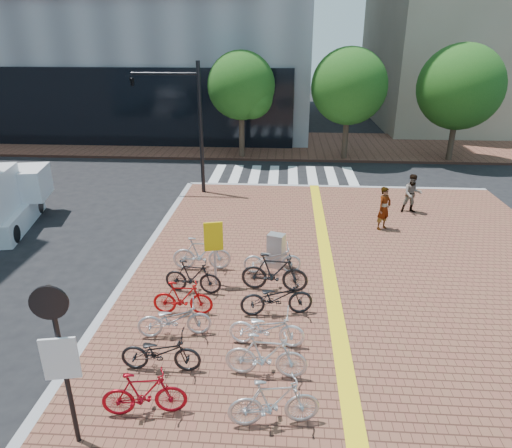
# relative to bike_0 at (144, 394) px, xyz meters

# --- Properties ---
(ground) EXTENTS (120.00, 120.00, 0.00)m
(ground) POSITION_rel_bike_0_xyz_m (1.90, 2.52, -0.63)
(ground) COLOR black
(ground) RESTS_ON ground
(kerb_north) EXTENTS (14.00, 0.25, 0.15)m
(kerb_north) POSITION_rel_bike_0_xyz_m (4.90, 14.52, -0.55)
(kerb_north) COLOR gray
(kerb_north) RESTS_ON ground
(far_sidewalk) EXTENTS (70.00, 8.00, 0.15)m
(far_sidewalk) POSITION_rel_bike_0_xyz_m (1.90, 23.52, -0.55)
(far_sidewalk) COLOR brown
(far_sidewalk) RESTS_ON ground
(building_beige) EXTENTS (20.00, 18.00, 18.00)m
(building_beige) POSITION_rel_bike_0_xyz_m (19.90, 34.52, 8.37)
(building_beige) COLOR gray
(building_beige) RESTS_ON ground
(crosswalk) EXTENTS (7.50, 4.00, 0.01)m
(crosswalk) POSITION_rel_bike_0_xyz_m (2.40, 16.52, -0.62)
(crosswalk) COLOR silver
(crosswalk) RESTS_ON ground
(street_trees) EXTENTS (16.20, 4.60, 6.35)m
(street_trees) POSITION_rel_bike_0_xyz_m (6.94, 19.97, 3.47)
(street_trees) COLOR #38281E
(street_trees) RESTS_ON far_sidewalk
(bike_0) EXTENTS (1.64, 0.67, 0.95)m
(bike_0) POSITION_rel_bike_0_xyz_m (0.00, 0.00, 0.00)
(bike_0) COLOR #9E0B18
(bike_0) RESTS_ON sidewalk
(bike_1) EXTENTS (1.72, 0.62, 0.90)m
(bike_1) POSITION_rel_bike_0_xyz_m (-0.02, 1.24, -0.03)
(bike_1) COLOR black
(bike_1) RESTS_ON sidewalk
(bike_2) EXTENTS (1.81, 0.92, 0.91)m
(bike_2) POSITION_rel_bike_0_xyz_m (-0.01, 2.46, -0.02)
(bike_2) COLOR #B5B4B9
(bike_2) RESTS_ON sidewalk
(bike_3) EXTENTS (1.55, 0.46, 0.93)m
(bike_3) POSITION_rel_bike_0_xyz_m (-0.01, 3.38, -0.01)
(bike_3) COLOR #B70D0E
(bike_3) RESTS_ON sidewalk
(bike_4) EXTENTS (1.65, 0.63, 0.97)m
(bike_4) POSITION_rel_bike_0_xyz_m (0.04, 4.45, 0.01)
(bike_4) COLOR black
(bike_4) RESTS_ON sidewalk
(bike_5) EXTENTS (1.79, 0.61, 1.06)m
(bike_5) POSITION_rel_bike_0_xyz_m (0.04, 5.81, 0.05)
(bike_5) COLOR silver
(bike_5) RESTS_ON sidewalk
(bike_6) EXTENTS (1.75, 0.74, 1.02)m
(bike_6) POSITION_rel_bike_0_xyz_m (2.42, -0.08, 0.03)
(bike_6) COLOR #B7B7BC
(bike_6) RESTS_ON sidewalk
(bike_7) EXTENTS (1.75, 0.58, 1.04)m
(bike_7) POSITION_rel_bike_0_xyz_m (2.22, 1.20, 0.04)
(bike_7) COLOR silver
(bike_7) RESTS_ON sidewalk
(bike_8) EXTENTS (1.78, 0.71, 0.92)m
(bike_8) POSITION_rel_bike_0_xyz_m (2.18, 2.25, -0.02)
(bike_8) COLOR white
(bike_8) RESTS_ON sidewalk
(bike_9) EXTENTS (1.94, 0.95, 0.98)m
(bike_9) POSITION_rel_bike_0_xyz_m (2.38, 3.53, 0.01)
(bike_9) COLOR black
(bike_9) RESTS_ON sidewalk
(bike_10) EXTENTS (1.90, 0.67, 1.12)m
(bike_10) POSITION_rel_bike_0_xyz_m (2.29, 4.70, 0.08)
(bike_10) COLOR black
(bike_10) RESTS_ON sidewalk
(bike_11) EXTENTS (1.77, 0.75, 0.91)m
(bike_11) POSITION_rel_bike_0_xyz_m (2.19, 5.73, -0.02)
(bike_11) COLOR #BBBBC0
(bike_11) RESTS_ON sidewalk
(pedestrian_a) EXTENTS (0.70, 0.67, 1.62)m
(pedestrian_a) POSITION_rel_bike_0_xyz_m (6.14, 9.40, 0.33)
(pedestrian_a) COLOR gray
(pedestrian_a) RESTS_ON sidewalk
(pedestrian_b) EXTENTS (0.77, 0.60, 1.58)m
(pedestrian_b) POSITION_rel_bike_0_xyz_m (7.60, 11.22, 0.31)
(pedestrian_b) COLOR #515766
(pedestrian_b) RESTS_ON sidewalk
(utility_box) EXTENTS (0.59, 0.50, 1.08)m
(utility_box) POSITION_rel_bike_0_xyz_m (2.29, 6.16, 0.06)
(utility_box) COLOR #AFAFB4
(utility_box) RESTS_ON sidewalk
(yellow_sign) EXTENTS (0.52, 0.19, 1.95)m
(yellow_sign) POSITION_rel_bike_0_xyz_m (0.59, 4.89, 0.87)
(yellow_sign) COLOR #B7B7BC
(yellow_sign) RESTS_ON sidewalk
(notice_sign) EXTENTS (0.58, 0.19, 3.18)m
(notice_sign) POSITION_rel_bike_0_xyz_m (-1.02, -0.73, 1.53)
(notice_sign) COLOR black
(notice_sign) RESTS_ON sidewalk
(traffic_light_pole) EXTENTS (3.06, 1.18, 5.69)m
(traffic_light_pole) POSITION_rel_bike_0_xyz_m (-2.53, 13.25, 3.45)
(traffic_light_pole) COLOR black
(traffic_light_pole) RESTS_ON sidewalk
(box_truck) EXTENTS (2.62, 4.42, 2.39)m
(box_truck) POSITION_rel_bike_0_xyz_m (-8.03, 8.81, 0.50)
(box_truck) COLOR silver
(box_truck) RESTS_ON ground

